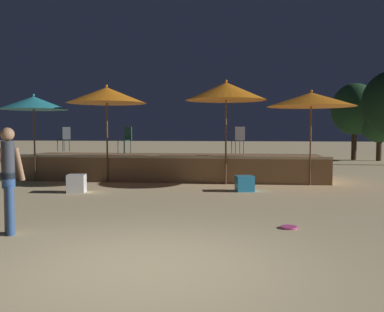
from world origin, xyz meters
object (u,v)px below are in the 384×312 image
cube_seat_1 (77,183)px  frisbee_disc (289,227)px  cube_seat_0 (245,183)px  background_tree_1 (380,121)px  bistro_chair_0 (126,137)px  patio_umbrella_2 (311,100)px  patio_umbrella_3 (34,103)px  bistro_chair_1 (239,137)px  person_0 (8,177)px  background_tree_2 (355,109)px  patio_umbrella_0 (226,91)px  patio_umbrella_1 (107,95)px  bistro_chair_2 (65,137)px

cube_seat_1 → frisbee_disc: (5.10, -3.53, -0.22)m
cube_seat_0 → background_tree_1: size_ratio=0.16×
frisbee_disc → bistro_chair_0: bearing=124.2°
patio_umbrella_2 → frisbee_disc: size_ratio=10.26×
patio_umbrella_3 → bistro_chair_1: size_ratio=3.08×
patio_umbrella_3 → person_0: 7.47m
frisbee_disc → background_tree_2: size_ratio=0.07×
patio_umbrella_0 → person_0: bearing=-114.9°
background_tree_1 → patio_umbrella_1: bearing=-136.2°
bistro_chair_1 → background_tree_1: bearing=-153.5°
patio_umbrella_2 → background_tree_1: (5.22, 10.94, -0.38)m
patio_umbrella_3 → frisbee_disc: patio_umbrella_3 is taller
cube_seat_0 → bistro_chair_1: bearing=93.9°
cube_seat_1 → patio_umbrella_1: bearing=87.4°
background_tree_2 → patio_umbrella_2: bearing=-109.5°
patio_umbrella_2 → background_tree_2: 12.15m
cube_seat_0 → bistro_chair_0: (-3.98, 2.64, 1.19)m
cube_seat_1 → background_tree_2: size_ratio=0.12×
patio_umbrella_3 → cube_seat_0: (6.63, -1.42, -2.28)m
patio_umbrella_3 → cube_seat_1: 3.87m
patio_umbrella_0 → cube_seat_1: size_ratio=5.98×
bistro_chair_0 → bistro_chair_1: 3.79m
patio_umbrella_2 → cube_seat_1: bearing=-160.3°
patio_umbrella_0 → background_tree_2: background_tree_2 is taller
patio_umbrella_0 → frisbee_disc: patio_umbrella_0 is taller
patio_umbrella_1 → patio_umbrella_2: patio_umbrella_1 is taller
patio_umbrella_0 → patio_umbrella_2: 2.50m
person_0 → frisbee_disc: person_0 is taller
person_0 → bistro_chair_2: size_ratio=1.85×
patio_umbrella_2 → bistro_chair_0: size_ratio=3.13×
patio_umbrella_3 → cube_seat_0: 7.16m
patio_umbrella_2 → cube_seat_1: patio_umbrella_2 is taller
patio_umbrella_0 → background_tree_2: size_ratio=0.75×
bistro_chair_1 → frisbee_disc: bearing=71.4°
patio_umbrella_0 → patio_umbrella_1: 3.70m
cube_seat_1 → cube_seat_0: bearing=9.9°
patio_umbrella_2 → bistro_chair_1: patio_umbrella_2 is taller
patio_umbrella_3 → bistro_chair_1: patio_umbrella_3 is taller
frisbee_disc → patio_umbrella_3: bearing=142.2°
cube_seat_1 → bistro_chair_1: (4.18, 3.67, 1.16)m
patio_umbrella_2 → patio_umbrella_3: bearing=-179.5°
cube_seat_0 → patio_umbrella_2: bearing=37.8°
patio_umbrella_3 → background_tree_1: background_tree_1 is taller
cube_seat_0 → bistro_chair_2: bistro_chair_2 is taller
patio_umbrella_1 → bistro_chair_0: (0.29, 1.16, -1.32)m
patio_umbrella_3 → frisbee_disc: bearing=-37.8°
bistro_chair_2 → bistro_chair_0: bearing=97.8°
patio_umbrella_2 → patio_umbrella_3: size_ratio=1.01×
patio_umbrella_2 → frisbee_disc: bearing=-101.7°
patio_umbrella_1 → frisbee_disc: 8.09m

